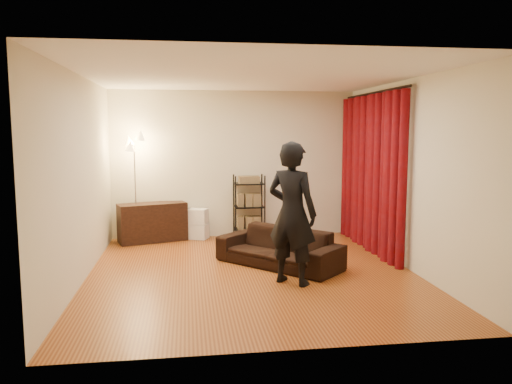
{
  "coord_description": "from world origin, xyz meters",
  "views": [
    {
      "loc": [
        -0.87,
        -6.72,
        1.98
      ],
      "look_at": [
        0.1,
        0.3,
        1.1
      ],
      "focal_mm": 35.0,
      "sensor_mm": 36.0,
      "label": 1
    }
  ],
  "objects": [
    {
      "name": "wall_right",
      "position": [
        2.25,
        0.0,
        1.35
      ],
      "size": [
        0.0,
        5.0,
        5.0
      ],
      "primitive_type": "plane",
      "rotation": [
        1.57,
        0.0,
        -1.57
      ],
      "color": "beige",
      "rests_on": "ground"
    },
    {
      "name": "person",
      "position": [
        0.45,
        -0.54,
        0.92
      ],
      "size": [
        0.8,
        0.77,
        1.84
      ],
      "primitive_type": "imported",
      "rotation": [
        0.0,
        0.0,
        2.45
      ],
      "color": "black",
      "rests_on": "ground"
    },
    {
      "name": "storage_boxes",
      "position": [
        -0.69,
        2.31,
        0.28
      ],
      "size": [
        0.41,
        0.38,
        0.56
      ],
      "primitive_type": null,
      "rotation": [
        0.0,
        0.0,
        -0.38
      ],
      "color": "silver",
      "rests_on": "ground"
    },
    {
      "name": "sofa",
      "position": [
        0.44,
        0.31,
        0.27
      ],
      "size": [
        1.81,
        1.84,
        0.54
      ],
      "primitive_type": "imported",
      "rotation": [
        0.0,
        0.0,
        -0.8
      ],
      "color": "black",
      "rests_on": "ground"
    },
    {
      "name": "curtain_rod",
      "position": [
        2.15,
        1.12,
        2.58
      ],
      "size": [
        0.04,
        2.65,
        0.04
      ],
      "primitive_type": "cylinder",
      "rotation": [
        1.57,
        0.0,
        0.0
      ],
      "color": "black",
      "rests_on": "wall_right"
    },
    {
      "name": "media_cabinet",
      "position": [
        -1.5,
        2.23,
        0.34
      ],
      "size": [
        1.26,
        0.79,
        0.69
      ],
      "primitive_type": "cube",
      "rotation": [
        0.0,
        0.0,
        0.31
      ],
      "color": "black",
      "rests_on": "ground"
    },
    {
      "name": "ceiling",
      "position": [
        0.0,
        0.0,
        2.7
      ],
      "size": [
        5.0,
        5.0,
        0.0
      ],
      "primitive_type": "plane",
      "rotation": [
        3.14,
        0.0,
        0.0
      ],
      "color": "white",
      "rests_on": "ground"
    },
    {
      "name": "wire_shelf",
      "position": [
        0.24,
        2.28,
        0.58
      ],
      "size": [
        0.54,
        0.38,
        1.17
      ],
      "primitive_type": null,
      "rotation": [
        0.0,
        0.0,
        0.02
      ],
      "color": "black",
      "rests_on": "ground"
    },
    {
      "name": "curtain",
      "position": [
        2.13,
        1.12,
        1.28
      ],
      "size": [
        0.22,
        2.65,
        2.55
      ],
      "primitive_type": null,
      "color": "#640304",
      "rests_on": "ground"
    },
    {
      "name": "floor_lamp",
      "position": [
        -1.78,
        2.13,
        0.95
      ],
      "size": [
        0.34,
        0.34,
        1.9
      ],
      "primitive_type": null,
      "rotation": [
        0.0,
        0.0,
        -0.0
      ],
      "color": "silver",
      "rests_on": "ground"
    },
    {
      "name": "wall_left",
      "position": [
        -2.25,
        0.0,
        1.35
      ],
      "size": [
        0.0,
        5.0,
        5.0
      ],
      "primitive_type": "plane",
      "rotation": [
        1.57,
        0.0,
        1.57
      ],
      "color": "beige",
      "rests_on": "ground"
    },
    {
      "name": "floor",
      "position": [
        0.0,
        0.0,
        0.0
      ],
      "size": [
        5.0,
        5.0,
        0.0
      ],
      "primitive_type": "plane",
      "color": "#9A5B27",
      "rests_on": "ground"
    },
    {
      "name": "wall_front",
      "position": [
        0.0,
        -2.5,
        1.35
      ],
      "size": [
        5.0,
        0.0,
        5.0
      ],
      "primitive_type": "plane",
      "rotation": [
        -1.57,
        0.0,
        0.0
      ],
      "color": "beige",
      "rests_on": "ground"
    },
    {
      "name": "wall_back",
      "position": [
        0.0,
        2.5,
        1.35
      ],
      "size": [
        5.0,
        0.0,
        5.0
      ],
      "primitive_type": "plane",
      "rotation": [
        1.57,
        0.0,
        0.0
      ],
      "color": "beige",
      "rests_on": "ground"
    }
  ]
}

